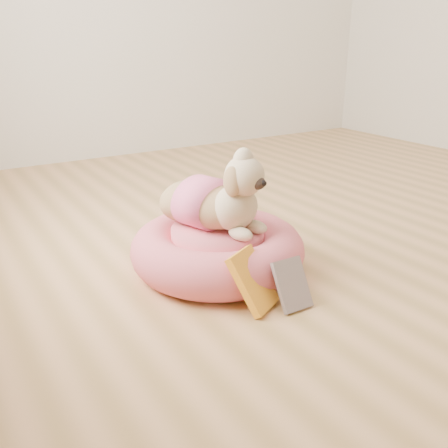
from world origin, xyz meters
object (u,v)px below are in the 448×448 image
dog (216,186)px  book_white (292,284)px  pet_bed (218,249)px  book_yellow (253,281)px

dog → book_white: bearing=-99.7°
pet_bed → book_yellow: book_yellow is taller
book_yellow → book_white: bearing=-56.6°
pet_bed → book_yellow: (-0.05, -0.33, 0.02)m
dog → book_white: size_ratio=2.57×
book_white → book_yellow: bearing=150.8°
pet_bed → book_yellow: size_ratio=3.13×
pet_bed → book_white: bearing=-80.5°
dog → book_white: (0.07, -0.40, -0.27)m
dog → book_yellow: 0.42m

